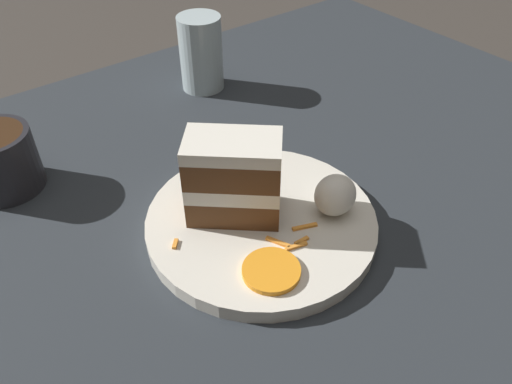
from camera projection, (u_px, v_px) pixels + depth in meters
ground_plane at (261, 248)px, 0.55m from camera, size 6.00×6.00×0.00m
dining_table at (261, 238)px, 0.54m from camera, size 1.14×0.90×0.03m
plate at (256, 221)px, 0.53m from camera, size 0.24×0.24×0.02m
cake_slice at (234, 178)px, 0.50m from camera, size 0.11×0.10×0.09m
cream_dollop at (335, 195)px, 0.51m from camera, size 0.05×0.04×0.04m
orange_garnish at (271, 271)px, 0.46m from camera, size 0.05×0.05×0.01m
carrot_shreds_scatter at (280, 239)px, 0.49m from camera, size 0.14×0.09×0.00m
drinking_glass at (201, 58)px, 0.74m from camera, size 0.06×0.06×0.11m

